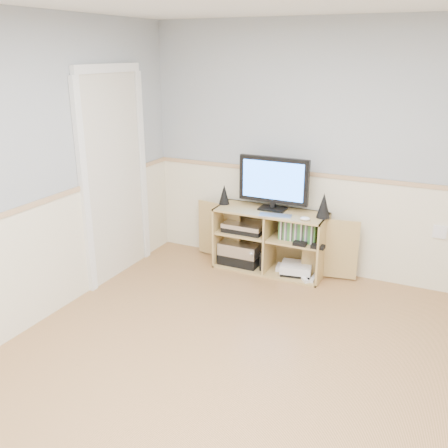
# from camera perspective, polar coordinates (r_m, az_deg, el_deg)

# --- Properties ---
(room) EXTENTS (4.04, 4.54, 2.54)m
(room) POSITION_cam_1_polar(r_m,az_deg,el_deg) (3.06, 2.75, 0.60)
(room) COLOR tan
(room) RESTS_ON ground
(media_cabinet) EXTENTS (1.78, 0.43, 0.65)m
(media_cabinet) POSITION_cam_1_polar(r_m,az_deg,el_deg) (5.24, 5.48, -1.67)
(media_cabinet) COLOR tan
(media_cabinet) RESTS_ON floor
(monitor) EXTENTS (0.73, 0.18, 0.55)m
(monitor) POSITION_cam_1_polar(r_m,az_deg,el_deg) (5.05, 5.68, 4.84)
(monitor) COLOR black
(monitor) RESTS_ON media_cabinet
(speaker_left) EXTENTS (0.11, 0.11, 0.21)m
(speaker_left) POSITION_cam_1_polar(r_m,az_deg,el_deg) (5.28, 0.02, 3.40)
(speaker_left) COLOR black
(speaker_left) RESTS_ON media_cabinet
(speaker_right) EXTENTS (0.13, 0.13, 0.25)m
(speaker_right) POSITION_cam_1_polar(r_m,az_deg,el_deg) (4.93, 11.33, 2.10)
(speaker_right) COLOR black
(speaker_right) RESTS_ON media_cabinet
(keyboard) EXTENTS (0.34, 0.18, 0.01)m
(keyboard) POSITION_cam_1_polar(r_m,az_deg,el_deg) (4.93, 5.88, 0.96)
(keyboard) COLOR silver
(keyboard) RESTS_ON media_cabinet
(mouse) EXTENTS (0.11, 0.08, 0.04)m
(mouse) POSITION_cam_1_polar(r_m,az_deg,el_deg) (4.84, 9.25, 0.61)
(mouse) COLOR white
(mouse) RESTS_ON media_cabinet
(av_components) EXTENTS (0.51, 0.32, 0.47)m
(av_components) POSITION_cam_1_polar(r_m,az_deg,el_deg) (5.34, 2.14, -2.49)
(av_components) COLOR black
(av_components) RESTS_ON media_cabinet
(game_consoles) EXTENTS (0.46, 0.31, 0.11)m
(game_consoles) POSITION_cam_1_polar(r_m,az_deg,el_deg) (5.20, 8.18, -5.08)
(game_consoles) COLOR white
(game_consoles) RESTS_ON media_cabinet
(game_cases) EXTENTS (0.38, 0.13, 0.19)m
(game_cases) POSITION_cam_1_polar(r_m,az_deg,el_deg) (5.04, 8.50, -0.83)
(game_cases) COLOR #3F8C3F
(game_cases) RESTS_ON media_cabinet
(wall_outlet) EXTENTS (0.12, 0.03, 0.12)m
(wall_outlet) POSITION_cam_1_polar(r_m,az_deg,el_deg) (5.05, 23.44, -0.83)
(wall_outlet) COLOR white
(wall_outlet) RESTS_ON wall_back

